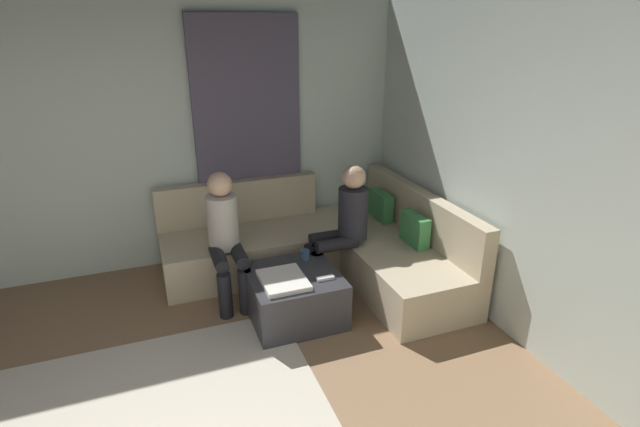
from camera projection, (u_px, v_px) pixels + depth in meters
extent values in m
cube|color=silver|center=(603.00, 202.00, 3.07)|extent=(6.00, 0.12, 2.70)
cube|color=silver|center=(114.00, 141.00, 4.65)|extent=(0.12, 6.00, 2.70)
cube|color=#595166|center=(249.00, 142.00, 5.03)|extent=(0.06, 1.10, 2.50)
cube|color=#C6B593|center=(387.00, 257.00, 4.86)|extent=(2.10, 0.85, 0.42)
cube|color=#C6B593|center=(420.00, 213.00, 4.82)|extent=(2.10, 0.14, 0.45)
cube|color=#C6B593|center=(248.00, 252.00, 4.98)|extent=(0.85, 1.70, 0.42)
cube|color=#C6B593|center=(238.00, 201.00, 5.13)|extent=(0.14, 1.70, 0.45)
cube|color=#3F8C4C|center=(381.00, 208.00, 5.23)|extent=(0.36, 0.12, 0.36)
cube|color=#3F8C4C|center=(414.00, 232.00, 4.62)|extent=(0.36, 0.12, 0.36)
cube|color=#333338|center=(294.00, 295.00, 4.18)|extent=(0.76, 0.76, 0.42)
cube|color=white|center=(283.00, 280.00, 3.97)|extent=(0.44, 0.36, 0.04)
cylinder|color=#334C72|center=(305.00, 255.00, 4.34)|extent=(0.08, 0.08, 0.10)
cube|color=white|center=(325.00, 278.00, 4.02)|extent=(0.05, 0.15, 0.02)
cylinder|color=black|center=(317.00, 274.00, 4.55)|extent=(0.12, 0.12, 0.42)
cylinder|color=black|center=(310.00, 265.00, 4.70)|extent=(0.12, 0.12, 0.42)
cylinder|color=black|center=(337.00, 244.00, 4.51)|extent=(0.12, 0.40, 0.12)
cylinder|color=black|center=(330.00, 237.00, 4.67)|extent=(0.12, 0.40, 0.12)
cylinder|color=#26262D|center=(353.00, 213.00, 4.56)|extent=(0.28, 0.28, 0.50)
sphere|color=#D8AD8C|center=(354.00, 177.00, 4.43)|extent=(0.22, 0.22, 0.22)
cylinder|color=black|center=(246.00, 292.00, 4.24)|extent=(0.12, 0.12, 0.42)
cylinder|color=black|center=(225.00, 295.00, 4.18)|extent=(0.12, 0.12, 0.42)
cylinder|color=black|center=(239.00, 254.00, 4.32)|extent=(0.40, 0.12, 0.12)
cylinder|color=black|center=(219.00, 258.00, 4.26)|extent=(0.40, 0.12, 0.12)
cylinder|color=beige|center=(223.00, 222.00, 4.37)|extent=(0.28, 0.28, 0.50)
sphere|color=#D8AD8C|center=(220.00, 184.00, 4.23)|extent=(0.22, 0.22, 0.22)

